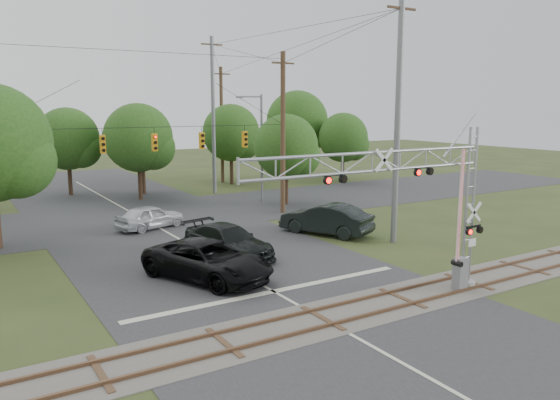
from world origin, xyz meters
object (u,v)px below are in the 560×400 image
crossing_gantry (414,195)px  car_dark (228,242)px  traffic_signal_span (169,138)px  sedan_silver (150,217)px  streetlight (260,143)px  pickup_black (208,260)px

crossing_gantry → car_dark: (-3.28, 9.71, -3.50)m
traffic_signal_span → sedan_silver: bearing=-179.7°
sedan_silver → traffic_signal_span: bearing=-107.2°
streetlight → pickup_black: bearing=-126.3°
traffic_signal_span → pickup_black: 12.70m
crossing_gantry → pickup_black: bearing=129.5°
crossing_gantry → pickup_black: crossing_gantry is taller
pickup_black → streetlight: 20.53m
crossing_gantry → sedan_silver: bearing=103.9°
car_dark → sedan_silver: size_ratio=1.27×
streetlight → sedan_silver: bearing=-156.0°
crossing_gantry → traffic_signal_span: 18.67m
traffic_signal_span → sedan_silver: size_ratio=4.30×
car_dark → streetlight: size_ratio=0.66×
traffic_signal_span → pickup_black: size_ratio=3.06×
crossing_gantry → sedan_silver: 19.24m
pickup_black → crossing_gantry: bearing=-72.9°
crossing_gantry → streetlight: streetlight is taller
crossing_gantry → car_dark: 10.83m
crossing_gantry → pickup_black: 9.58m
car_dark → streetlight: bearing=42.1°
car_dark → sedan_silver: (-1.27, 8.63, -0.06)m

